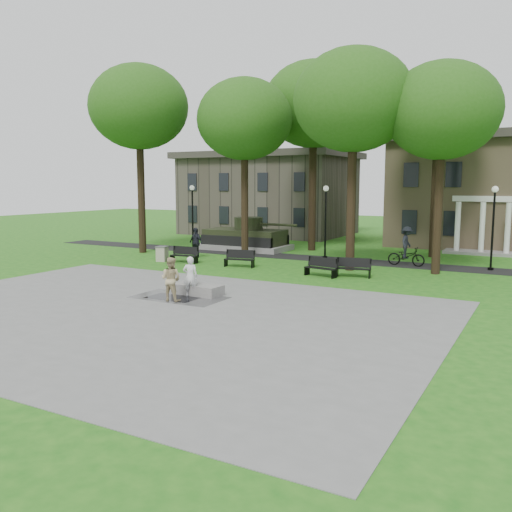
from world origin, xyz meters
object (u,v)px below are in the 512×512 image
(park_bench_0, at_px, (185,254))
(concrete_block, at_px, (198,289))
(trash_bin, at_px, (162,254))
(friend_watching, at_px, (171,279))
(cyclist, at_px, (406,250))
(skateboarder, at_px, (190,276))

(park_bench_0, bearing_deg, concrete_block, -54.55)
(concrete_block, height_order, trash_bin, trash_bin)
(friend_watching, xyz_separation_m, cyclist, (6.23, 14.58, 0.02))
(friend_watching, bearing_deg, concrete_block, -104.67)
(cyclist, relative_size, park_bench_0, 1.29)
(friend_watching, distance_m, trash_bin, 11.89)
(concrete_block, distance_m, friend_watching, 1.75)
(park_bench_0, bearing_deg, trash_bin, -176.09)
(skateboarder, xyz_separation_m, park_bench_0, (-6.25, 8.15, -0.37))
(skateboarder, distance_m, park_bench_0, 10.28)
(friend_watching, distance_m, cyclist, 15.85)
(friend_watching, relative_size, cyclist, 0.78)
(skateboarder, xyz_separation_m, friend_watching, (-0.16, -1.14, 0.05))
(skateboarder, bearing_deg, trash_bin, -73.74)
(friend_watching, bearing_deg, trash_bin, -55.90)
(cyclist, height_order, trash_bin, cyclist)
(concrete_block, xyz_separation_m, trash_bin, (-7.92, 7.48, 0.24))
(friend_watching, xyz_separation_m, trash_bin, (-7.68, 9.07, -0.45))
(trash_bin, bearing_deg, friend_watching, -49.73)
(concrete_block, height_order, skateboarder, skateboarder)
(friend_watching, relative_size, park_bench_0, 1.01)
(friend_watching, height_order, cyclist, cyclist)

